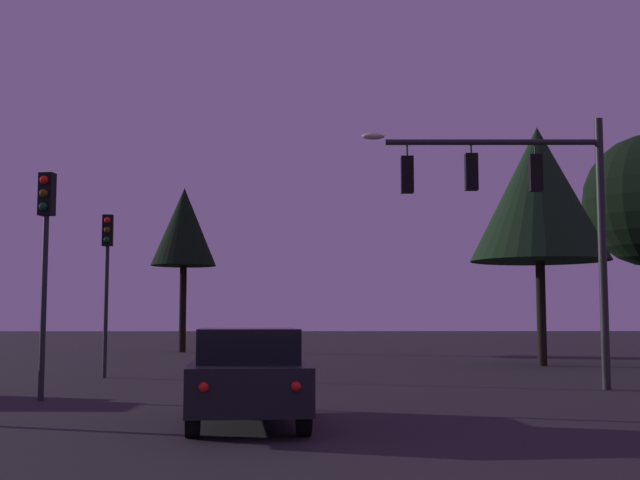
# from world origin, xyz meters

# --- Properties ---
(ground_plane) EXTENTS (168.00, 168.00, 0.00)m
(ground_plane) POSITION_xyz_m (0.00, 24.50, 0.00)
(ground_plane) COLOR #262326
(ground_plane) RESTS_ON ground
(traffic_signal_mast_arm) EXTENTS (5.87, 0.43, 6.53)m
(traffic_signal_mast_arm) POSITION_xyz_m (4.69, 14.59, 4.56)
(traffic_signal_mast_arm) COLOR #232326
(traffic_signal_mast_arm) RESTS_ON ground
(traffic_light_corner_left) EXTENTS (0.33, 0.37, 4.66)m
(traffic_light_corner_left) POSITION_xyz_m (-6.28, 18.71, 3.28)
(traffic_light_corner_left) COLOR #232326
(traffic_light_corner_left) RESTS_ON ground
(traffic_light_corner_right) EXTENTS (0.34, 0.37, 4.72)m
(traffic_light_corner_right) POSITION_xyz_m (-6.02, 12.06, 3.32)
(traffic_light_corner_right) COLOR #232326
(traffic_light_corner_right) RESTS_ON ground
(car_nearside_lane) EXTENTS (2.12, 4.32, 1.52)m
(car_nearside_lane) POSITION_xyz_m (-1.53, 8.04, 0.79)
(car_nearside_lane) COLOR black
(car_nearside_lane) RESTS_ON ground
(tree_behind_sign) EXTENTS (3.28, 3.28, 8.31)m
(tree_behind_sign) POSITION_xyz_m (-6.70, 37.03, 6.27)
(tree_behind_sign) COLOR black
(tree_behind_sign) RESTS_ON ground
(tree_left_far) EXTENTS (4.99, 4.99, 8.65)m
(tree_left_far) POSITION_xyz_m (7.88, 24.57, 6.18)
(tree_left_far) COLOR black
(tree_left_far) RESTS_ON ground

